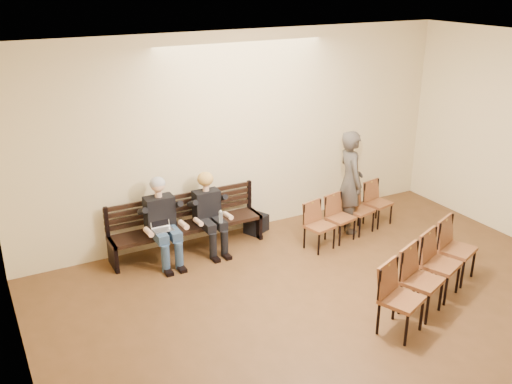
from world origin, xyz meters
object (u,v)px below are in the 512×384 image
at_px(bench, 188,238).
at_px(chair_row_back, 432,273).
at_px(chair_row_front, 350,214).
at_px(laptop, 163,232).
at_px(passerby, 351,174).
at_px(water_bottle, 221,224).
at_px(bag, 256,224).
at_px(seated_man, 162,220).
at_px(seated_woman, 209,215).

relative_size(bench, chair_row_back, 1.13).
bearing_deg(chair_row_front, laptop, 158.28).
height_order(passerby, chair_row_front, passerby).
relative_size(bench, laptop, 8.46).
distance_m(water_bottle, bag, 1.14).
bearing_deg(water_bottle, laptop, 171.40).
bearing_deg(seated_man, chair_row_back, -46.59).
distance_m(bench, bag, 1.35).
bearing_deg(bag, water_bottle, -150.72).
relative_size(bench, seated_man, 1.89).
bearing_deg(seated_woman, bag, 12.41).
bearing_deg(seated_man, bench, 14.44).
relative_size(seated_woman, water_bottle, 5.69).
xyz_separation_m(water_bottle, chair_row_front, (2.30, -0.40, -0.15)).
distance_m(bench, water_bottle, 0.68).
height_order(bench, laptop, laptop).
height_order(laptop, passerby, passerby).
relative_size(water_bottle, chair_row_front, 0.11).
relative_size(passerby, chair_row_back, 0.92).
relative_size(water_bottle, passerby, 0.10).
distance_m(laptop, chair_row_front, 3.28).
bearing_deg(chair_row_front, seated_man, 155.38).
xyz_separation_m(bench, bag, (1.35, 0.10, -0.07)).
distance_m(seated_man, bag, 1.90).
height_order(laptop, chair_row_back, chair_row_back).
bearing_deg(chair_row_front, bench, 150.99).
bearing_deg(bench, passerby, -11.92).
height_order(water_bottle, bag, water_bottle).
xyz_separation_m(chair_row_front, chair_row_back, (-0.35, -2.30, 0.07)).
xyz_separation_m(laptop, chair_row_front, (3.23, -0.54, -0.16)).
relative_size(seated_woman, passerby, 0.58).
xyz_separation_m(bench, chair_row_back, (2.37, -3.12, 0.25)).
bearing_deg(bag, passerby, -25.07).
xyz_separation_m(bench, laptop, (-0.51, -0.28, 0.34)).
distance_m(seated_woman, chair_row_front, 2.48).
distance_m(passerby, chair_row_back, 2.63).
xyz_separation_m(seated_man, chair_row_front, (3.18, -0.70, -0.28)).
relative_size(seated_man, laptop, 4.48).
height_order(seated_man, laptop, seated_man).
distance_m(bag, chair_row_back, 3.39).
distance_m(seated_woman, bag, 1.12).
height_order(water_bottle, chair_row_front, chair_row_front).
bearing_deg(bench, seated_woman, -19.16).
distance_m(water_bottle, chair_row_back, 3.33).
height_order(bench, chair_row_front, chair_row_front).
distance_m(bench, chair_row_back, 3.93).
height_order(water_bottle, chair_row_back, chair_row_back).
height_order(passerby, chair_row_back, passerby).
height_order(bag, chair_row_front, chair_row_front).
bearing_deg(chair_row_back, laptop, 113.56).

